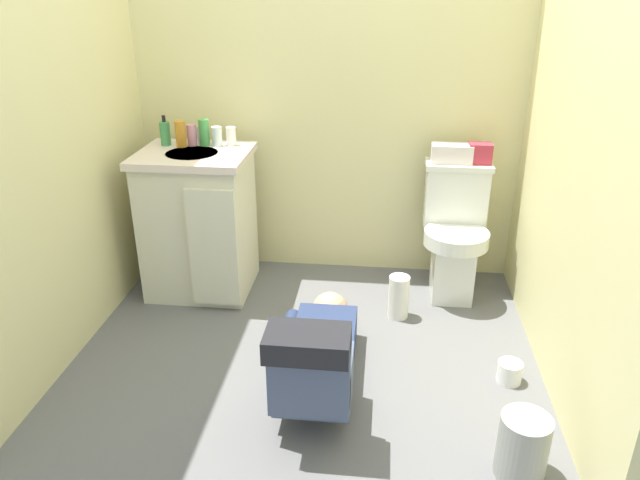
# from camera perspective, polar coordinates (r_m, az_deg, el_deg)

# --- Properties ---
(ground_plane) EXTENTS (2.71, 2.95, 0.04)m
(ground_plane) POSITION_cam_1_polar(r_m,az_deg,el_deg) (2.97, -1.34, -11.06)
(ground_plane) COLOR #5F5F61
(wall_back) EXTENTS (2.37, 0.08, 2.40)m
(wall_back) POSITION_cam_1_polar(r_m,az_deg,el_deg) (3.48, 0.76, 15.95)
(wall_back) COLOR beige
(wall_back) RESTS_ON ground_plane
(wall_left) EXTENTS (0.08, 1.95, 2.40)m
(wall_left) POSITION_cam_1_polar(r_m,az_deg,el_deg) (2.87, -25.42, 11.97)
(wall_left) COLOR beige
(wall_left) RESTS_ON ground_plane
(wall_right) EXTENTS (0.08, 1.95, 2.40)m
(wall_right) POSITION_cam_1_polar(r_m,az_deg,el_deg) (2.59, 24.88, 10.96)
(wall_right) COLOR beige
(wall_right) RESTS_ON ground_plane
(toilet) EXTENTS (0.36, 0.46, 0.75)m
(toilet) POSITION_cam_1_polar(r_m,az_deg,el_deg) (3.42, 12.75, 0.66)
(toilet) COLOR silver
(toilet) RESTS_ON ground_plane
(vanity_cabinet) EXTENTS (0.60, 0.53, 0.82)m
(vanity_cabinet) POSITION_cam_1_polar(r_m,az_deg,el_deg) (3.43, -11.48, 1.77)
(vanity_cabinet) COLOR beige
(vanity_cabinet) RESTS_ON ground_plane
(faucet) EXTENTS (0.02, 0.02, 0.10)m
(faucet) POSITION_cam_1_polar(r_m,az_deg,el_deg) (3.42, -11.44, 9.72)
(faucet) COLOR silver
(faucet) RESTS_ON vanity_cabinet
(person_plumber) EXTENTS (0.39, 1.06, 0.52)m
(person_plumber) POSITION_cam_1_polar(r_m,az_deg,el_deg) (2.65, -0.22, -10.84)
(person_plumber) COLOR navy
(person_plumber) RESTS_ON ground_plane
(tissue_box) EXTENTS (0.22, 0.11, 0.10)m
(tissue_box) POSITION_cam_1_polar(r_m,az_deg,el_deg) (3.35, 12.50, 8.10)
(tissue_box) COLOR silver
(tissue_box) RESTS_ON toilet
(toiletry_bag) EXTENTS (0.12, 0.09, 0.11)m
(toiletry_bag) POSITION_cam_1_polar(r_m,az_deg,el_deg) (3.37, 15.06, 8.02)
(toiletry_bag) COLOR #B22D3F
(toiletry_bag) RESTS_ON toilet
(soap_dispenser) EXTENTS (0.06, 0.06, 0.17)m
(soap_dispenser) POSITION_cam_1_polar(r_m,az_deg,el_deg) (3.46, -14.61, 9.89)
(soap_dispenser) COLOR #409153
(soap_dispenser) RESTS_ON vanity_cabinet
(bottle_amber) EXTENTS (0.06, 0.06, 0.14)m
(bottle_amber) POSITION_cam_1_polar(r_m,az_deg,el_deg) (3.41, -13.21, 9.88)
(bottle_amber) COLOR orange
(bottle_amber) RESTS_ON vanity_cabinet
(bottle_pink) EXTENTS (0.05, 0.05, 0.12)m
(bottle_pink) POSITION_cam_1_polar(r_m,az_deg,el_deg) (3.42, -12.17, 9.80)
(bottle_pink) COLOR pink
(bottle_pink) RESTS_ON vanity_cabinet
(bottle_green) EXTENTS (0.06, 0.06, 0.15)m
(bottle_green) POSITION_cam_1_polar(r_m,az_deg,el_deg) (3.41, -11.04, 10.08)
(bottle_green) COLOR #47A14D
(bottle_green) RESTS_ON vanity_cabinet
(bottle_clear) EXTENTS (0.06, 0.06, 0.11)m
(bottle_clear) POSITION_cam_1_polar(r_m,az_deg,el_deg) (3.39, -9.84, 9.76)
(bottle_clear) COLOR silver
(bottle_clear) RESTS_ON vanity_cabinet
(bottle_white) EXTENTS (0.05, 0.05, 0.10)m
(bottle_white) POSITION_cam_1_polar(r_m,az_deg,el_deg) (3.39, -8.51, 9.81)
(bottle_white) COLOR white
(bottle_white) RESTS_ON vanity_cabinet
(trash_can) EXTENTS (0.18, 0.18, 0.25)m
(trash_can) POSITION_cam_1_polar(r_m,az_deg,el_deg) (2.40, 18.84, -18.22)
(trash_can) COLOR gray
(trash_can) RESTS_ON ground_plane
(paper_towel_roll) EXTENTS (0.11, 0.11, 0.24)m
(paper_towel_roll) POSITION_cam_1_polar(r_m,az_deg,el_deg) (3.22, 7.54, -5.41)
(paper_towel_roll) COLOR white
(paper_towel_roll) RESTS_ON ground_plane
(toilet_paper_roll) EXTENTS (0.11, 0.11, 0.10)m
(toilet_paper_roll) POSITION_cam_1_polar(r_m,az_deg,el_deg) (2.88, 17.69, -11.96)
(toilet_paper_roll) COLOR white
(toilet_paper_roll) RESTS_ON ground_plane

